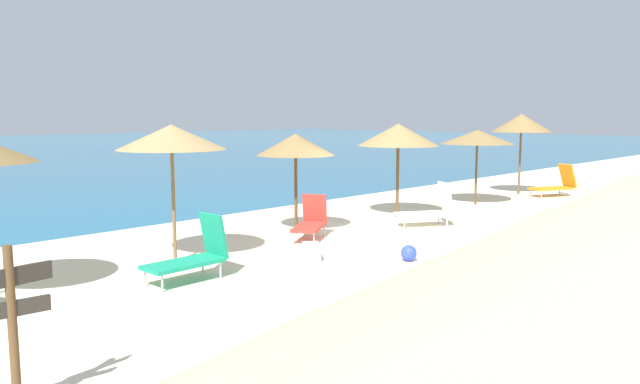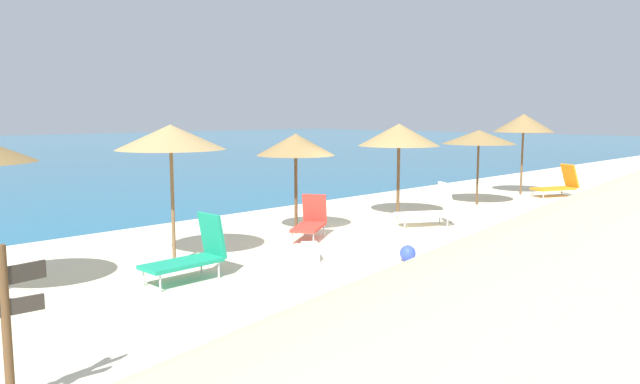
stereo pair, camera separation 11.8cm
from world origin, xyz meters
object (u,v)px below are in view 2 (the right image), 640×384
(lounge_chair_4, at_px, (559,184))
(wooden_signpost, at_px, (6,316))
(beach_umbrella_5, at_px, (524,123))
(beach_umbrella_3, at_px, (399,135))
(beach_umbrella_2, at_px, (296,145))
(beach_umbrella_1, at_px, (171,137))
(lounge_chair_3, at_px, (192,254))
(beach_ball, at_px, (408,253))
(lounge_chair_2, at_px, (311,221))
(cooler_box, at_px, (310,252))
(lounge_chair_1, at_px, (431,209))
(beach_umbrella_4, at_px, (479,137))

(lounge_chair_4, distance_m, wooden_signpost, 20.15)
(lounge_chair_4, bearing_deg, beach_umbrella_5, 46.07)
(beach_umbrella_3, distance_m, beach_umbrella_5, 7.27)
(beach_umbrella_2, bearing_deg, beach_umbrella_3, -4.54)
(beach_umbrella_1, height_order, lounge_chair_3, beach_umbrella_1)
(beach_umbrella_3, distance_m, beach_ball, 5.87)
(beach_umbrella_3, distance_m, lounge_chair_3, 8.44)
(lounge_chair_4, relative_size, beach_ball, 5.50)
(beach_umbrella_3, xyz_separation_m, lounge_chair_2, (-4.00, -0.44, -1.96))
(beach_umbrella_3, relative_size, cooler_box, 5.72)
(lounge_chair_2, bearing_deg, cooler_box, 104.10)
(beach_umbrella_1, xyz_separation_m, lounge_chair_1, (7.01, -1.39, -2.06))
(beach_umbrella_1, xyz_separation_m, beach_umbrella_5, (14.86, -0.03, 0.14))
(beach_umbrella_5, xyz_separation_m, cooler_box, (-12.79, -1.81, -2.49))
(lounge_chair_1, distance_m, lounge_chair_3, 7.50)
(beach_umbrella_1, height_order, lounge_chair_4, beach_umbrella_1)
(beach_ball, bearing_deg, lounge_chair_2, 86.65)
(beach_umbrella_1, relative_size, beach_umbrella_2, 1.11)
(beach_umbrella_3, bearing_deg, lounge_chair_3, -169.14)
(beach_umbrella_5, bearing_deg, lounge_chair_3, -174.94)
(beach_umbrella_3, height_order, lounge_chair_1, beach_umbrella_3)
(beach_umbrella_4, distance_m, lounge_chair_4, 4.44)
(lounge_chair_1, bearing_deg, beach_umbrella_1, 110.83)
(lounge_chair_3, height_order, beach_ball, lounge_chair_3)
(beach_umbrella_4, distance_m, lounge_chair_3, 12.08)
(beach_umbrella_1, distance_m, cooler_box, 3.64)
(beach_umbrella_4, bearing_deg, cooler_box, -170.07)
(beach_umbrella_4, bearing_deg, beach_umbrella_5, 2.82)
(lounge_chair_1, relative_size, lounge_chair_2, 1.13)
(lounge_chair_4, bearing_deg, beach_ball, 124.81)
(beach_umbrella_2, height_order, beach_umbrella_5, beach_umbrella_5)
(beach_umbrella_2, bearing_deg, lounge_chair_3, -156.66)
(lounge_chair_4, height_order, cooler_box, lounge_chair_4)
(lounge_chair_3, bearing_deg, beach_umbrella_4, -85.23)
(beach_ball, bearing_deg, cooler_box, 132.34)
(lounge_chair_1, xyz_separation_m, beach_ball, (-3.60, -1.93, -0.31))
(lounge_chair_2, bearing_deg, lounge_chair_1, -139.37)
(beach_umbrella_1, relative_size, lounge_chair_2, 1.96)
(beach_umbrella_1, distance_m, beach_umbrella_3, 7.59)
(beach_umbrella_1, distance_m, lounge_chair_2, 4.17)
(beach_umbrella_5, relative_size, lounge_chair_1, 1.88)
(lounge_chair_3, xyz_separation_m, cooler_box, (2.55, -0.45, -0.30))
(beach_umbrella_1, relative_size, beach_umbrella_3, 1.02)
(beach_umbrella_5, height_order, lounge_chair_4, beach_umbrella_5)
(beach_umbrella_4, relative_size, cooler_box, 5.20)
(wooden_signpost, bearing_deg, beach_umbrella_5, 6.33)
(beach_umbrella_1, distance_m, beach_umbrella_5, 14.86)
(beach_umbrella_5, height_order, lounge_chair_3, beach_umbrella_5)
(beach_umbrella_3, bearing_deg, wooden_signpost, -159.37)
(beach_umbrella_2, height_order, cooler_box, beach_umbrella_2)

